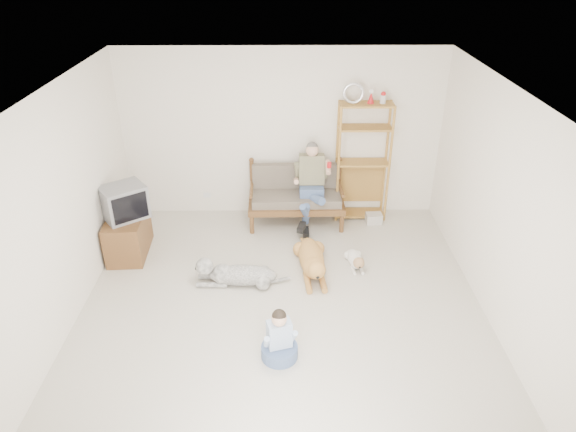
{
  "coord_description": "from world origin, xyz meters",
  "views": [
    {
      "loc": [
        0.03,
        -4.91,
        4.1
      ],
      "look_at": [
        0.08,
        1.0,
        0.85
      ],
      "focal_mm": 32.0,
      "sensor_mm": 36.0,
      "label": 1
    }
  ],
  "objects_px": {
    "etagere": "(362,161)",
    "golden_retriever": "(312,261)",
    "tv_stand": "(128,235)",
    "loveseat": "(296,194)"
  },
  "relations": [
    {
      "from": "loveseat",
      "to": "golden_retriever",
      "type": "bearing_deg",
      "value": -83.27
    },
    {
      "from": "loveseat",
      "to": "tv_stand",
      "type": "distance_m",
      "value": 2.63
    },
    {
      "from": "loveseat",
      "to": "golden_retriever",
      "type": "distance_m",
      "value": 1.47
    },
    {
      "from": "etagere",
      "to": "golden_retriever",
      "type": "bearing_deg",
      "value": -118.14
    },
    {
      "from": "etagere",
      "to": "golden_retriever",
      "type": "xyz_separation_m",
      "value": [
        -0.85,
        -1.59,
        -0.81
      ]
    },
    {
      "from": "tv_stand",
      "to": "golden_retriever",
      "type": "relative_size",
      "value": 0.67
    },
    {
      "from": "loveseat",
      "to": "etagere",
      "type": "height_order",
      "value": "etagere"
    },
    {
      "from": "tv_stand",
      "to": "golden_retriever",
      "type": "bearing_deg",
      "value": -13.53
    },
    {
      "from": "loveseat",
      "to": "etagere",
      "type": "bearing_deg",
      "value": 8.2
    },
    {
      "from": "loveseat",
      "to": "etagere",
      "type": "distance_m",
      "value": 1.17
    }
  ]
}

